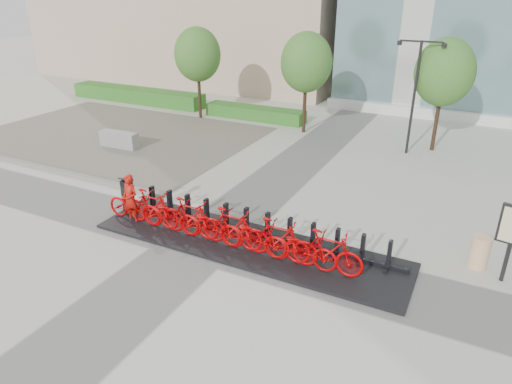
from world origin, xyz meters
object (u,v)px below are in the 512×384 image
at_px(bike_0, 134,205).
at_px(jersey_barrier, 119,140).
at_px(construction_barrel, 479,252).
at_px(kiosk, 128,195).
at_px(worker_red, 130,199).

height_order(bike_0, jersey_barrier, bike_0).
relative_size(bike_0, construction_barrel, 2.19).
distance_m(kiosk, worker_red, 0.71).
bearing_deg(construction_barrel, jersey_barrier, 167.69).
bearing_deg(jersey_barrier, kiosk, -48.13).
bearing_deg(kiosk, worker_red, -39.17).
bearing_deg(jersey_barrier, bike_0, -47.01).
bearing_deg(worker_red, construction_barrel, 19.70).
height_order(bike_0, worker_red, worker_red).
bearing_deg(bike_0, kiosk, 56.90).
relative_size(bike_0, jersey_barrier, 1.04).
bearing_deg(kiosk, construction_barrel, 11.20).
height_order(construction_barrel, jersey_barrier, construction_barrel).
xyz_separation_m(bike_0, jersey_barrier, (-5.83, 5.68, -0.24)).
height_order(kiosk, jersey_barrier, kiosk).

